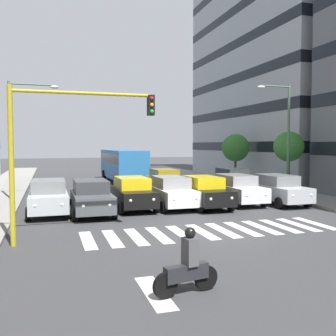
{
  "coord_description": "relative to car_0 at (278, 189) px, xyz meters",
  "views": [
    {
      "loc": [
        6.26,
        13.97,
        3.47
      ],
      "look_at": [
        0.2,
        -5.33,
        2.24
      ],
      "focal_mm": 40.8,
      "sensor_mm": 36.0,
      "label": 1
    }
  ],
  "objects": [
    {
      "name": "crosswalk_markings",
      "position": [
        6.52,
        5.28,
        -0.88
      ],
      "size": [
        10.35,
        2.8,
        0.01
      ],
      "color": "silver",
      "rests_on": "ground_plane"
    },
    {
      "name": "car_row2_1",
      "position": [
        4.83,
        -6.88,
        0.0
      ],
      "size": [
        2.02,
        4.44,
        1.72
      ],
      "color": "gold",
      "rests_on": "ground_plane"
    },
    {
      "name": "car_1",
      "position": [
        2.25,
        -0.81,
        0.0
      ],
      "size": [
        2.02,
        4.44,
        1.72
      ],
      "color": "silver",
      "rests_on": "ground_plane"
    },
    {
      "name": "car_4",
      "position": [
        8.49,
        -0.86,
        0.0
      ],
      "size": [
        2.02,
        4.44,
        1.72
      ],
      "color": "black",
      "rests_on": "ground_plane"
    },
    {
      "name": "bus_behind_traffic",
      "position": [
        6.36,
        -15.18,
        0.97
      ],
      "size": [
        2.78,
        10.5,
        3.0
      ],
      "color": "#286BAD",
      "rests_on": "ground_plane"
    },
    {
      "name": "car_0",
      "position": [
        0.0,
        0.0,
        0.0
      ],
      "size": [
        2.02,
        4.44,
        1.72
      ],
      "color": "#B2B7BC",
      "rests_on": "ground_plane"
    },
    {
      "name": "car_row2_0",
      "position": [
        -0.3,
        -6.32,
        0.0
      ],
      "size": [
        2.02,
        4.44,
        1.72
      ],
      "color": "#474C51",
      "rests_on": "ground_plane"
    },
    {
      "name": "car_5",
      "position": [
        10.8,
        0.17,
        0.0
      ],
      "size": [
        2.02,
        4.44,
        1.72
      ],
      "color": "#474C51",
      "rests_on": "ground_plane"
    },
    {
      "name": "building_left_block_0",
      "position": [
        -9.96,
        -15.43,
        14.04
      ],
      "size": [
        10.36,
        21.63,
        29.85
      ],
      "color": "#ADB2BC",
      "rests_on": "ground_plane"
    },
    {
      "name": "motorcycle_with_rider",
      "position": [
        9.75,
        11.09,
        -0.24
      ],
      "size": [
        1.69,
        0.44,
        1.57
      ],
      "color": "black",
      "rests_on": "ground_plane"
    },
    {
      "name": "street_tree_2",
      "position": [
        -3.04,
        -11.21,
        2.33
      ],
      "size": [
        2.42,
        2.42,
        4.29
      ],
      "color": "#513823",
      "rests_on": "sidewalk_left"
    },
    {
      "name": "car_6",
      "position": [
        12.82,
        -0.58,
        0.0
      ],
      "size": [
        2.02,
        4.44,
        1.72
      ],
      "color": "#B2B7BC",
      "rests_on": "ground_plane"
    },
    {
      "name": "street_lamp_right",
      "position": [
        14.5,
        -5.72,
        3.65
      ],
      "size": [
        2.99,
        0.28,
        7.16
      ],
      "color": "#4C6B56",
      "rests_on": "sidewalk_right"
    },
    {
      "name": "car_3",
      "position": [
        6.36,
        -0.61,
        0.0
      ],
      "size": [
        2.02,
        4.44,
        1.72
      ],
      "color": "silver",
      "rests_on": "ground_plane"
    },
    {
      "name": "street_tree_1",
      "position": [
        -3.13,
        -3.5,
        2.45
      ],
      "size": [
        2.09,
        2.09,
        4.25
      ],
      "color": "#513823",
      "rests_on": "sidewalk_left"
    },
    {
      "name": "car_2",
      "position": [
        4.6,
        -0.18,
        0.0
      ],
      "size": [
        2.02,
        4.44,
        1.72
      ],
      "color": "black",
      "rests_on": "ground_plane"
    },
    {
      "name": "traffic_light_gantry",
      "position": [
        12.49,
        5.35,
        2.87
      ],
      "size": [
        5.1,
        0.36,
        5.5
      ],
      "color": "#AD991E",
      "rests_on": "ground_plane"
    },
    {
      "name": "ground_plane",
      "position": [
        6.52,
        5.28,
        -0.89
      ],
      "size": [
        180.0,
        180.0,
        0.0
      ],
      "primitive_type": "plane",
      "color": "#38383A"
    },
    {
      "name": "street_lamp_left",
      "position": [
        -1.58,
        -1.85,
        3.58
      ],
      "size": [
        2.4,
        0.28,
        7.15
      ],
      "color": "#4C6B56",
      "rests_on": "sidewalk_left"
    },
    {
      "name": "lane_arrow_1",
      "position": [
        10.46,
        10.78,
        -0.88
      ],
      "size": [
        0.5,
        2.2,
        0.01
      ],
      "primitive_type": "cube",
      "color": "silver",
      "rests_on": "ground_plane"
    }
  ]
}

